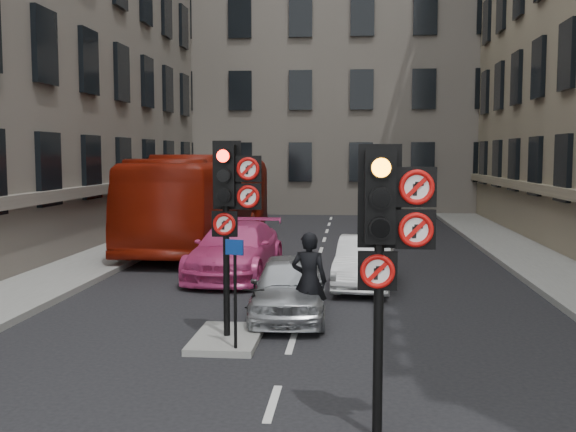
% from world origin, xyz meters
% --- Properties ---
extents(pavement_left, '(3.00, 50.00, 0.16)m').
position_xyz_m(pavement_left, '(-7.20, 12.00, 0.08)').
color(pavement_left, gray).
rests_on(pavement_left, ground).
extents(pavement_right, '(3.00, 50.00, 0.16)m').
position_xyz_m(pavement_right, '(7.20, 12.00, 0.08)').
color(pavement_right, gray).
rests_on(pavement_right, ground).
extents(centre_island, '(1.20, 2.00, 0.12)m').
position_xyz_m(centre_island, '(-1.20, 5.00, 0.06)').
color(centre_island, gray).
rests_on(centre_island, ground).
extents(building_far, '(30.00, 14.00, 20.00)m').
position_xyz_m(building_far, '(0.00, 38.00, 10.00)').
color(building_far, '#6D655C').
rests_on(building_far, ground).
extents(signal_near, '(0.91, 0.40, 3.58)m').
position_xyz_m(signal_near, '(1.49, 0.99, 2.58)').
color(signal_near, black).
rests_on(signal_near, ground).
extents(signal_far, '(0.91, 0.40, 3.58)m').
position_xyz_m(signal_far, '(-1.11, 4.99, 2.70)').
color(signal_far, black).
rests_on(signal_far, centre_island).
extents(car_silver, '(1.70, 3.89, 1.31)m').
position_xyz_m(car_silver, '(-0.23, 7.00, 0.65)').
color(car_silver, '#A2A5AA').
rests_on(car_silver, ground).
extents(car_white, '(1.72, 4.03, 1.29)m').
position_xyz_m(car_white, '(1.44, 10.46, 0.65)').
color(car_white, white).
rests_on(car_white, ground).
extents(car_pink, '(2.40, 5.28, 1.50)m').
position_xyz_m(car_pink, '(-2.18, 11.66, 0.75)').
color(car_pink, '#D03D81').
rests_on(car_pink, ground).
extents(bus_red, '(3.24, 12.39, 3.43)m').
position_xyz_m(bus_red, '(-4.45, 18.00, 1.71)').
color(bus_red, maroon).
rests_on(bus_red, ground).
extents(motorcycle, '(0.58, 1.54, 0.90)m').
position_xyz_m(motorcycle, '(-0.84, 6.00, 0.45)').
color(motorcycle, black).
rests_on(motorcycle, ground).
extents(motorcyclist, '(0.76, 0.55, 1.95)m').
position_xyz_m(motorcyclist, '(0.25, 6.00, 0.97)').
color(motorcyclist, black).
rests_on(motorcyclist, ground).
extents(info_sign, '(0.32, 0.14, 1.89)m').
position_xyz_m(info_sign, '(-0.90, 4.18, 1.34)').
color(info_sign, black).
rests_on(info_sign, centre_island).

